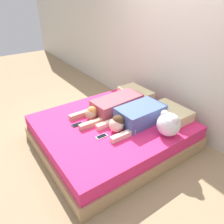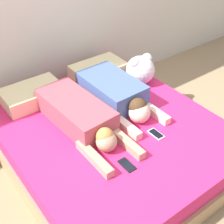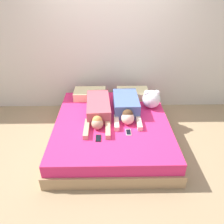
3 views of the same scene
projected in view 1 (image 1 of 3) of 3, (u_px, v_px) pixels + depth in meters
name	position (u px, v px, depth m)	size (l,w,h in m)	color
ground_plane	(112.00, 142.00, 3.28)	(12.00, 12.00, 0.00)	#9E8460
wall_back	(176.00, 44.00, 3.22)	(12.00, 0.06, 2.60)	beige
bed	(112.00, 132.00, 3.19)	(1.80, 2.02, 0.37)	tan
pillow_head_left	(136.00, 94.00, 3.72)	(0.57, 0.36, 0.15)	beige
pillow_head_right	(171.00, 112.00, 3.17)	(0.57, 0.36, 0.15)	beige
person_left	(113.00, 106.00, 3.29)	(0.41, 1.13, 0.22)	#B24C59
person_right	(136.00, 116.00, 2.99)	(0.41, 0.94, 0.24)	#4C66A5
cell_phone_left	(77.00, 125.00, 3.01)	(0.07, 0.15, 0.01)	black
cell_phone_right	(102.00, 136.00, 2.77)	(0.07, 0.15, 0.01)	silver
plush_toy	(169.00, 124.00, 2.74)	(0.30, 0.30, 0.32)	white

